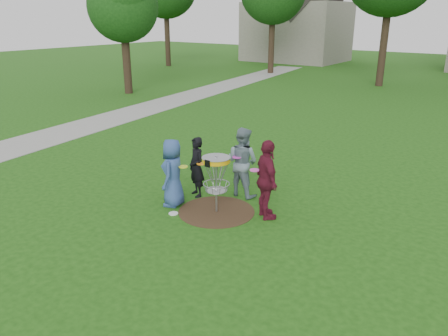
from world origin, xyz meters
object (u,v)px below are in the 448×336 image
Objects in this scene: player_blue at (173,173)px; player_maroon at (267,180)px; player_black at (196,167)px; player_grey at (242,162)px; disc_golf_basket at (216,171)px.

player_maroon is (2.18, 0.70, 0.09)m from player_blue.
player_blue is 0.90× the size of player_maroon.
player_maroon is (2.09, -0.08, 0.15)m from player_black.
player_grey is (0.99, 1.49, 0.06)m from player_blue.
player_black is (0.08, 0.78, -0.06)m from player_blue.
player_grey reaches higher than player_blue.
player_blue is 1.79m from player_grey.
player_grey is 1.29× the size of disc_golf_basket.
player_maroon reaches higher than player_black.
player_grey is 1.21m from disc_golf_basket.
player_black is 0.84× the size of player_maroon.
player_blue is 0.93× the size of player_grey.
player_black is at bearing 151.48° from player_blue.
disc_golf_basket is at bearing 0.88° from player_black.
player_blue is at bearing -164.93° from disc_golf_basket.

